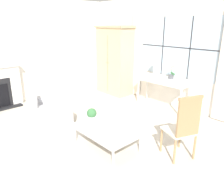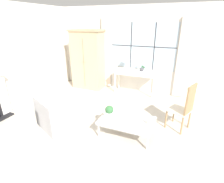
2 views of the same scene
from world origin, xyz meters
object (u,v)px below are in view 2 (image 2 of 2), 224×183
coffee_table (127,121)px  potted_plant_small (109,111)px  armchair_upholstered (59,116)px  table_lamp (127,57)px  console_table (135,73)px  potted_orchid (142,67)px  armoire (88,60)px  side_chair_wooden (185,106)px  pillar_candle (148,121)px

coffee_table → potted_plant_small: 0.44m
armchair_upholstered → potted_plant_small: size_ratio=4.55×
table_lamp → console_table: bearing=-5.5°
potted_orchid → coffee_table: (0.30, -2.42, -0.62)m
potted_orchid → console_table: bearing=-168.7°
console_table → coffee_table: console_table is taller
console_table → coffee_table: size_ratio=1.21×
armchair_upholstered → armoire: bearing=104.8°
potted_orchid → armchair_upholstered: bearing=-115.0°
side_chair_wooden → coffee_table: side_chair_wooden is taller
potted_orchid → coffee_table: size_ratio=0.33×
table_lamp → pillar_candle: size_ratio=3.52×
side_chair_wooden → coffee_table: bearing=-149.1°
armoire → console_table: armoire is taller
potted_plant_small → pillar_candle: 0.85m
armoire → armchair_upholstered: size_ratio=1.79×
potted_orchid → side_chair_wooden: bearing=-51.6°
armchair_upholstered → coffee_table: (1.56, 0.29, 0.07)m
console_table → side_chair_wooden: 2.35m
console_table → pillar_candle: bearing=-68.3°
potted_plant_small → potted_orchid: bearing=87.4°
armoire → coffee_table: 3.31m
coffee_table → potted_orchid: bearing=97.0°
potted_orchid → side_chair_wooden: (1.40, -1.76, -0.33)m
potted_orchid → armoire: bearing=-177.0°
armchair_upholstered → pillar_candle: armchair_upholstered is taller
side_chair_wooden → pillar_candle: side_chair_wooden is taller
table_lamp → pillar_candle: bearing=-62.0°
potted_orchid → armchair_upholstered: 3.07m
pillar_candle → table_lamp: bearing=118.0°
armoire → side_chair_wooden: size_ratio=1.86×
armoire → table_lamp: armoire is taller
pillar_candle → coffee_table: bearing=-179.4°
table_lamp → coffee_table: (0.83, -2.41, -0.88)m
armoire → coffee_table: (2.25, -2.32, -0.71)m
armoire → console_table: size_ratio=1.49×
potted_orchid → pillar_candle: potted_orchid is taller
armchair_upholstered → table_lamp: bearing=74.9°
potted_orchid → pillar_candle: 2.58m
potted_plant_small → table_lamp: bearing=100.0°
console_table → potted_orchid: bearing=11.3°
armoire → potted_plant_small: 3.02m
console_table → potted_plant_small: console_table is taller
table_lamp → side_chair_wooden: 2.68m
console_table → potted_plant_small: bearing=-87.8°
armoire → pillar_candle: 3.60m
side_chair_wooden → potted_orchid: bearing=128.4°
armoire → pillar_candle: armoire is taller
armoire → pillar_candle: (2.69, -2.31, -0.61)m
table_lamp → coffee_table: table_lamp is taller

